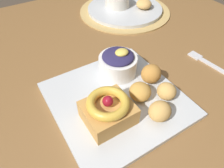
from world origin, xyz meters
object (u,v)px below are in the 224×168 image
Objects in this scene: fritter_extra at (140,92)px; back_pastry at (144,4)px; front_plate at (116,99)px; fritter_middle at (160,111)px; berry_ramekin at (118,63)px; back_plate at (125,9)px; fork at (205,61)px; cake_slice at (108,110)px; fritter_front at (151,74)px; fritter_back at (167,91)px.

fritter_extra reaches higher than back_pastry.
fritter_middle is (0.05, -0.09, 0.03)m from front_plate.
back_pastry is (0.29, 0.42, 0.00)m from fritter_middle.
fritter_middle reaches higher than back_pastry.
berry_ramekin reaches higher than fritter_middle.
berry_ramekin is at bearing -126.99° from back_plate.
fritter_middle is 0.53m from back_plate.
back_plate is 2.31× the size of fork.
fritter_extra is (0.05, -0.03, 0.03)m from front_plate.
fritter_middle is (0.09, -0.05, -0.01)m from cake_slice.
fork is (0.34, 0.03, -0.04)m from cake_slice.
fritter_middle is at bearing -64.27° from front_plate.
fork is at bearing -96.51° from back_pastry.
back_plate reaches higher than fork.
cake_slice is at bearing -171.92° from fritter_extra.
fritter_front is 0.20m from fork.
fritter_front is at bearing 16.68° from cake_slice.
back_pastry is at bearing 58.60° from fritter_back.
fritter_front is 1.15× the size of fritter_back.
front_plate is 0.07m from cake_slice.
berry_ramekin reaches higher than back_plate.
fritter_middle reaches higher than back_plate.
back_pastry is at bearing 44.62° from front_plate.
fritter_middle is 0.06m from fritter_back.
fork is at bearing 5.28° from cake_slice.
back_plate is (0.18, 0.43, -0.02)m from fritter_back.
fritter_extra is 0.17× the size of back_plate.
back_plate is (0.23, 0.47, -0.02)m from fritter_middle.
fritter_extra is at bearing 88.46° from fork.
cake_slice is at bearing -163.32° from fritter_front.
fritter_back is 0.45m from back_pastry.
fork is (0.25, 0.02, -0.03)m from fritter_extra.
fritter_middle is 0.85× the size of back_pastry.
front_plate is at bearing 41.18° from cake_slice.
fritter_middle is at bearing -116.40° from back_plate.
back_plate is (0.28, 0.38, 0.01)m from front_plate.
front_plate is 0.47m from back_plate.
berry_ramekin is 0.38m from back_plate.
berry_ramekin reaches higher than fork.
front_plate is at bearing -135.38° from back_pastry.
fritter_front reaches higher than fritter_middle.
fritter_middle is (-0.00, -0.17, -0.01)m from berry_ramekin.
fritter_front is 0.07m from fritter_extra.
fritter_back is 0.35× the size of fork.
back_pastry is at bearing 51.05° from fritter_extra.
berry_ramekin is (0.10, 0.11, 0.00)m from cake_slice.
fritter_extra is at bearing -120.05° from back_plate.
fritter_middle is 0.98× the size of fritter_extra.
back_plate is at bearing 53.46° from front_plate.
front_plate is 5.81× the size of fritter_middle.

